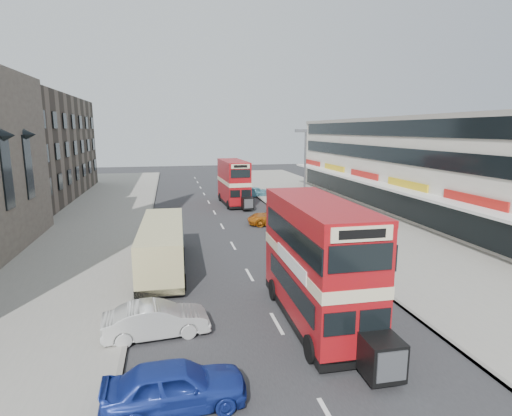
{
  "coord_description": "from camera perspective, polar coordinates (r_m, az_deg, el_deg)",
  "views": [
    {
      "loc": [
        -4.2,
        -13.44,
        8.1
      ],
      "look_at": [
        -0.09,
        5.81,
        4.28
      ],
      "focal_mm": 28.48,
      "sensor_mm": 36.0,
      "label": 1
    }
  ],
  "objects": [
    {
      "name": "pedestrian_far",
      "position": [
        44.83,
        4.87,
        1.81
      ],
      "size": [
        1.03,
        0.53,
        1.69
      ],
      "primitive_type": "imported",
      "rotation": [
        0.0,
        0.0,
        -0.12
      ],
      "color": "gray",
      "rests_on": "pavement_right"
    },
    {
      "name": "kerb_right",
      "position": [
        35.9,
        4.93,
        -1.99
      ],
      "size": [
        0.2,
        90.0,
        0.16
      ],
      "primitive_type": "cube",
      "color": "gray",
      "rests_on": "ground"
    },
    {
      "name": "street_lamp",
      "position": [
        33.38,
        6.76,
        5.19
      ],
      "size": [
        1.0,
        0.2,
        8.12
      ],
      "color": "slate",
      "rests_on": "ground"
    },
    {
      "name": "pavement_right",
      "position": [
        38.01,
        13.48,
        -1.53
      ],
      "size": [
        12.0,
        90.0,
        0.15
      ],
      "primitive_type": "cube",
      "color": "gray",
      "rests_on": "ground"
    },
    {
      "name": "car_right_a",
      "position": [
        31.09,
        6.05,
        -3.0
      ],
      "size": [
        4.39,
        1.92,
        1.26
      ],
      "primitive_type": "imported",
      "rotation": [
        0.0,
        0.0,
        -1.53
      ],
      "color": "#982A0F",
      "rests_on": "ground"
    },
    {
      "name": "bus_main",
      "position": [
        17.27,
        8.6,
        -7.51
      ],
      "size": [
        2.61,
        9.21,
        5.06
      ],
      "rotation": [
        0.0,
        0.0,
        3.13
      ],
      "color": "black",
      "rests_on": "ground"
    },
    {
      "name": "bus_second",
      "position": [
        44.41,
        -3.16,
        3.64
      ],
      "size": [
        2.64,
        8.48,
        4.65
      ],
      "rotation": [
        0.0,
        0.0,
        3.18
      ],
      "color": "black",
      "rests_on": "ground"
    },
    {
      "name": "kerb_left",
      "position": [
        34.44,
        -14.9,
        -2.88
      ],
      "size": [
        0.2,
        90.0,
        0.16
      ],
      "primitive_type": "cube",
      "color": "gray",
      "rests_on": "ground"
    },
    {
      "name": "road_surface",
      "position": [
        34.66,
        -4.77,
        -2.58
      ],
      "size": [
        12.0,
        90.0,
        0.01
      ],
      "primitive_type": "cube",
      "color": "#28282B",
      "rests_on": "ground"
    },
    {
      "name": "car_right_c",
      "position": [
        49.37,
        -0.63,
        2.25
      ],
      "size": [
        3.73,
        1.78,
        1.23
      ],
      "primitive_type": "imported",
      "rotation": [
        0.0,
        0.0,
        -1.48
      ],
      "color": "#5FA9BE",
      "rests_on": "ground"
    },
    {
      "name": "car_right_b",
      "position": [
        35.04,
        2.62,
        -1.31
      ],
      "size": [
        4.96,
        2.79,
        1.31
      ],
      "primitive_type": "imported",
      "rotation": [
        0.0,
        0.0,
        -1.71
      ],
      "color": "#CA6C14",
      "rests_on": "ground"
    },
    {
      "name": "brick_terrace",
      "position": [
        54.47,
        -31.4,
        7.17
      ],
      "size": [
        14.0,
        28.0,
        12.0
      ],
      "primitive_type": "cube",
      "color": "#66594C",
      "rests_on": "ground"
    },
    {
      "name": "pavement_left",
      "position": [
        35.26,
        -24.53,
        -3.2
      ],
      "size": [
        12.0,
        90.0,
        0.15
      ],
      "primitive_type": "cube",
      "color": "gray",
      "rests_on": "ground"
    },
    {
      "name": "pedestrian_near",
      "position": [
        29.95,
        12.83,
        -2.9
      ],
      "size": [
        0.8,
        0.79,
        1.83
      ],
      "primitive_type": "imported",
      "rotation": [
        0.0,
        0.0,
        3.9
      ],
      "color": "gray",
      "rests_on": "pavement_right"
    },
    {
      "name": "ground",
      "position": [
        16.24,
        4.85,
        -18.99
      ],
      "size": [
        160.0,
        160.0,
        0.0
      ],
      "primitive_type": "plane",
      "color": "#28282B",
      "rests_on": "ground"
    },
    {
      "name": "commercial_row",
      "position": [
        43.02,
        22.25,
        5.62
      ],
      "size": [
        9.9,
        46.2,
        9.3
      ],
      "color": "beige",
      "rests_on": "ground"
    },
    {
      "name": "cyclist",
      "position": [
        36.66,
        1.9,
        -0.66
      ],
      "size": [
        0.81,
        1.83,
        2.12
      ],
      "rotation": [
        0.0,
        0.0,
        -0.11
      ],
      "color": "gray",
      "rests_on": "ground"
    },
    {
      "name": "car_left_near",
      "position": [
        13.21,
        -11.3,
        -23.23
      ],
      "size": [
        4.28,
        1.85,
        1.44
      ],
      "primitive_type": "imported",
      "rotation": [
        0.0,
        0.0,
        1.61
      ],
      "color": "navy",
      "rests_on": "ground"
    },
    {
      "name": "coach",
      "position": [
        24.5,
        -13.02,
        -4.98
      ],
      "size": [
        2.68,
        9.56,
        2.52
      ],
      "rotation": [
        0.0,
        0.0,
        -0.02
      ],
      "color": "black",
      "rests_on": "ground"
    },
    {
      "name": "car_left_front",
      "position": [
        17.14,
        -13.83,
        -15.01
      ],
      "size": [
        4.25,
        1.81,
        1.36
      ],
      "primitive_type": "imported",
      "rotation": [
        0.0,
        0.0,
        1.66
      ],
      "color": "silver",
      "rests_on": "ground"
    }
  ]
}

